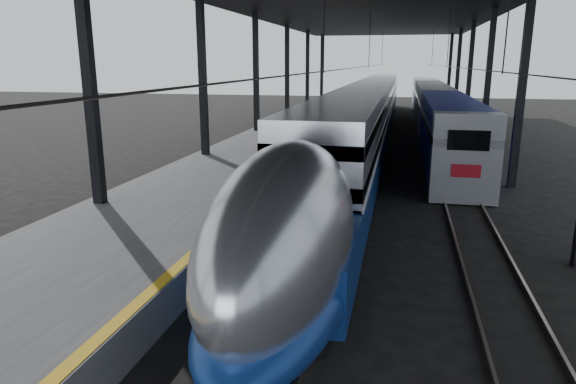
% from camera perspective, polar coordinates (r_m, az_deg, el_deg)
% --- Properties ---
extents(ground, '(160.00, 160.00, 0.00)m').
position_cam_1_polar(ground, '(12.72, -9.22, -12.92)').
color(ground, black).
rests_on(ground, ground).
extents(platform, '(6.00, 80.00, 1.00)m').
position_cam_1_polar(platform, '(31.90, -1.94, 4.73)').
color(platform, '#4C4C4F').
rests_on(platform, ground).
extents(yellow_strip, '(0.30, 80.00, 0.01)m').
position_cam_1_polar(yellow_strip, '(31.25, 3.05, 5.46)').
color(yellow_strip, gold).
rests_on(yellow_strip, platform).
extents(rails, '(6.52, 80.00, 0.16)m').
position_cam_1_polar(rails, '(31.00, 12.57, 3.33)').
color(rails, slate).
rests_on(rails, ground).
extents(canopy, '(18.00, 75.00, 9.47)m').
position_cam_1_polar(canopy, '(30.75, 8.37, 20.35)').
color(canopy, black).
rests_on(canopy, ground).
extents(tgv_train, '(2.97, 65.20, 4.26)m').
position_cam_1_polar(tgv_train, '(38.07, 8.98, 8.38)').
color(tgv_train, '#B9BBC1').
rests_on(tgv_train, ground).
extents(second_train, '(2.74, 56.05, 3.77)m').
position_cam_1_polar(second_train, '(48.93, 15.76, 9.20)').
color(second_train, navy).
rests_on(second_train, ground).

